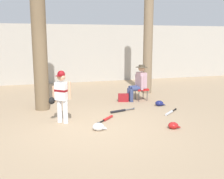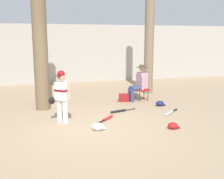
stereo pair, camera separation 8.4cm
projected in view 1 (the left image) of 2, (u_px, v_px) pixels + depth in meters
ground_plane at (96, 130)px, 6.28m from camera, size 60.00×60.00×0.00m
concrete_back_wall at (61, 54)px, 12.69m from camera, size 18.00×0.36×2.69m
tree_near_player at (38, 9)px, 7.54m from camera, size 0.57×0.57×6.30m
tree_behind_spectator at (148, 28)px, 10.06m from camera, size 0.53×0.53×5.40m
young_ballplayer at (61, 93)px, 6.66m from camera, size 0.57×0.44×1.31m
folding_stool at (141, 90)px, 9.16m from camera, size 0.42×0.42×0.41m
seated_spectator at (139, 82)px, 9.08m from camera, size 0.67×0.53×1.20m
handbag_beside_stool at (123, 98)px, 9.03m from camera, size 0.37×0.26×0.26m
bat_red_barrel at (107, 119)px, 7.02m from camera, size 0.55×0.55×0.07m
bat_aluminum_silver at (170, 113)px, 7.59m from camera, size 0.59×0.50×0.07m
bat_black_composite at (120, 111)px, 7.77m from camera, size 0.80×0.28×0.07m
batting_helmet_white at (98, 127)px, 6.23m from camera, size 0.31×0.24×0.18m
batting_helmet_red at (173, 126)px, 6.35m from camera, size 0.28×0.22×0.16m
batting_helmet_navy at (159, 103)px, 8.47m from camera, size 0.30×0.23×0.17m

